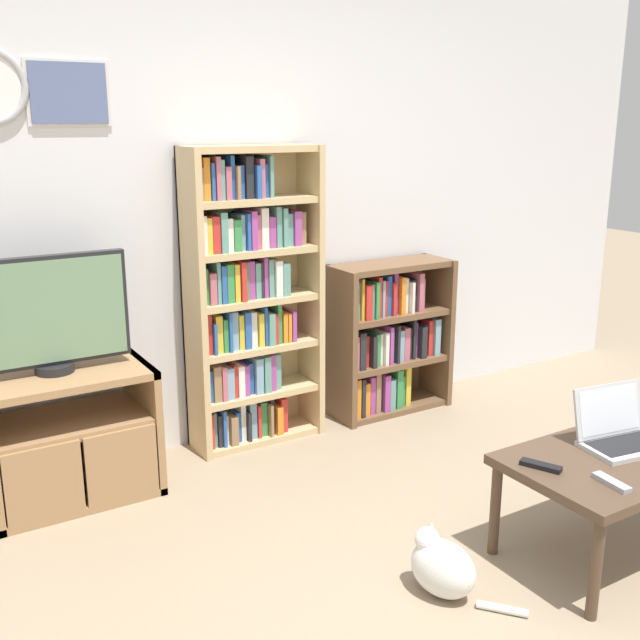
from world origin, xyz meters
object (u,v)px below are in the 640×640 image
at_px(laptop, 619,431).
at_px(remote_far_from_laptop, 541,466).
at_px(bookshelf_tall, 247,301).
at_px(cat, 441,566).
at_px(television, 50,314).
at_px(tv_stand, 70,434).
at_px(coffee_table, 616,467).
at_px(bookshelf_short, 384,339).
at_px(remote_near_laptop, 611,482).

xyz_separation_m(laptop, remote_far_from_laptop, (-0.45, 0.01, -0.05)).
xyz_separation_m(bookshelf_tall, cat, (-0.02, -1.69, -0.70)).
height_order(television, cat, television).
distance_m(tv_stand, coffee_table, 2.47).
bearing_deg(bookshelf_short, remote_near_laptop, -101.02).
bearing_deg(tv_stand, bookshelf_short, 3.92).
height_order(tv_stand, laptop, laptop).
relative_size(bookshelf_short, cat, 2.14).
xyz_separation_m(television, remote_far_from_laptop, (1.48, -1.62, -0.46)).
xyz_separation_m(coffee_table, remote_near_laptop, (-0.24, -0.15, 0.06)).
height_order(bookshelf_short, remote_far_from_laptop, bookshelf_short).
bearing_deg(remote_near_laptop, bookshelf_tall, 111.02).
bearing_deg(coffee_table, remote_near_laptop, -147.03).
distance_m(bookshelf_tall, bookshelf_short, 0.98).
bearing_deg(remote_far_from_laptop, coffee_table, -38.02).
distance_m(tv_stand, cat, 1.85).
distance_m(bookshelf_tall, remote_far_from_laptop, 1.84).
height_order(bookshelf_tall, laptop, bookshelf_tall).
xyz_separation_m(tv_stand, bookshelf_short, (1.94, 0.13, 0.14)).
relative_size(tv_stand, bookshelf_tall, 0.47).
height_order(tv_stand, bookshelf_short, bookshelf_short).
distance_m(tv_stand, remote_far_from_laptop, 2.16).
xyz_separation_m(coffee_table, laptop, (0.09, 0.07, 0.11)).
distance_m(bookshelf_short, cat, 1.95).
height_order(laptop, remote_near_laptop, laptop).
bearing_deg(remote_near_laptop, bookshelf_short, 85.00).
relative_size(coffee_table, remote_far_from_laptop, 5.56).
height_order(laptop, remote_far_from_laptop, laptop).
relative_size(laptop, cat, 0.88).
relative_size(television, cat, 1.63).
xyz_separation_m(laptop, cat, (-0.88, 0.08, -0.39)).
height_order(bookshelf_tall, cat, bookshelf_tall).
height_order(remote_near_laptop, remote_far_from_laptop, same).
height_order(tv_stand, remote_far_from_laptop, tv_stand).
bearing_deg(bookshelf_tall, remote_far_from_laptop, -76.71).
height_order(television, laptop, television).
bearing_deg(bookshelf_tall, television, -172.92).
xyz_separation_m(television, coffee_table, (1.83, -1.71, -0.51)).
bearing_deg(cat, remote_near_laptop, -46.56).
bearing_deg(remote_near_laptop, cat, 157.32).
bearing_deg(television, coffee_table, -43.03).
height_order(bookshelf_short, cat, bookshelf_short).
height_order(bookshelf_short, coffee_table, bookshelf_short).
bearing_deg(remote_near_laptop, tv_stand, 136.33).
relative_size(bookshelf_short, remote_far_from_laptop, 5.74).
height_order(television, bookshelf_short, television).
height_order(television, coffee_table, television).
bearing_deg(cat, bookshelf_tall, 71.46).
bearing_deg(bookshelf_short, cat, -119.34).
bearing_deg(television, tv_stand, -32.55).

